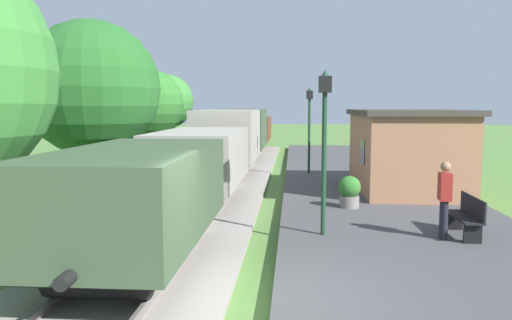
{
  "coord_description": "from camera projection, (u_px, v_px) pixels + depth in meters",
  "views": [
    {
      "loc": [
        0.5,
        -7.39,
        3.16
      ],
      "look_at": [
        -0.68,
        8.58,
        1.43
      ],
      "focal_mm": 35.11,
      "sensor_mm": 36.0,
      "label": 1
    }
  ],
  "objects": [
    {
      "name": "tree_trackside_far",
      "position": [
        92.0,
        89.0,
        17.15
      ],
      "size": [
        4.65,
        4.65,
        6.08
      ],
      "color": "#4C3823",
      "rests_on": "ground"
    },
    {
      "name": "bench_near_hut",
      "position": [
        467.0,
        216.0,
        11.16
      ],
      "size": [
        0.42,
        1.5,
        0.91
      ],
      "color": "black",
      "rests_on": "platform_slab"
    },
    {
      "name": "rail_near",
      "position": [
        152.0,
        297.0,
        7.81
      ],
      "size": [
        0.07,
        60.0,
        0.14
      ],
      "primitive_type": "cube",
      "color": "slate",
      "rests_on": "track_ballast"
    },
    {
      "name": "tree_field_left",
      "position": [
        148.0,
        105.0,
        22.85
      ],
      "size": [
        3.27,
        3.27,
        4.87
      ],
      "color": "#4C3823",
      "rests_on": "ground"
    },
    {
      "name": "potted_planter",
      "position": [
        349.0,
        191.0,
        14.34
      ],
      "size": [
        0.64,
        0.64,
        0.92
      ],
      "color": "slate",
      "rests_on": "platform_slab"
    },
    {
      "name": "tree_field_distant",
      "position": [
        167.0,
        102.0,
        30.26
      ],
      "size": [
        3.24,
        3.24,
        5.05
      ],
      "color": "#4C3823",
      "rests_on": "ground"
    },
    {
      "name": "ground_plane",
      "position": [
        259.0,
        312.0,
        7.7
      ],
      "size": [
        160.0,
        160.0,
        0.0
      ],
      "primitive_type": "plane",
      "color": "#517A38"
    },
    {
      "name": "bench_down_platform",
      "position": [
        379.0,
        160.0,
        22.64
      ],
      "size": [
        0.42,
        1.5,
        0.91
      ],
      "color": "black",
      "rests_on": "platform_slab"
    },
    {
      "name": "station_hut",
      "position": [
        405.0,
        149.0,
        17.37
      ],
      "size": [
        3.5,
        5.8,
        2.78
      ],
      "color": "#9E6B4C",
      "rests_on": "platform_slab"
    },
    {
      "name": "track_ballast",
      "position": [
        107.0,
        304.0,
        7.87
      ],
      "size": [
        3.8,
        60.0,
        0.12
      ],
      "primitive_type": "cube",
      "color": "gray",
      "rests_on": "ground"
    },
    {
      "name": "rail_far",
      "position": [
        63.0,
        294.0,
        7.91
      ],
      "size": [
        0.07,
        60.0,
        0.14
      ],
      "primitive_type": "cube",
      "color": "slate",
      "rests_on": "track_ballast"
    },
    {
      "name": "lamp_post_near",
      "position": [
        324.0,
        122.0,
        11.09
      ],
      "size": [
        0.28,
        0.28,
        3.7
      ],
      "color": "#193823",
      "rests_on": "platform_slab"
    },
    {
      "name": "lamp_post_far",
      "position": [
        309.0,
        114.0,
        21.44
      ],
      "size": [
        0.28,
        0.28,
        3.7
      ],
      "color": "#193823",
      "rests_on": "platform_slab"
    },
    {
      "name": "person_waiting",
      "position": [
        444.0,
        197.0,
        10.9
      ],
      "size": [
        0.27,
        0.4,
        1.71
      ],
      "rotation": [
        0.0,
        0.0,
        3.07
      ],
      "color": "black",
      "rests_on": "platform_slab"
    },
    {
      "name": "freight_train",
      "position": [
        229.0,
        142.0,
        22.68
      ],
      "size": [
        2.5,
        32.6,
        2.72
      ],
      "color": "#384C33",
      "rests_on": "rail_near"
    },
    {
      "name": "platform_slab",
      "position": [
        473.0,
        310.0,
        7.45
      ],
      "size": [
        6.0,
        60.0,
        0.25
      ],
      "primitive_type": "cube",
      "color": "#424244",
      "rests_on": "ground"
    }
  ]
}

